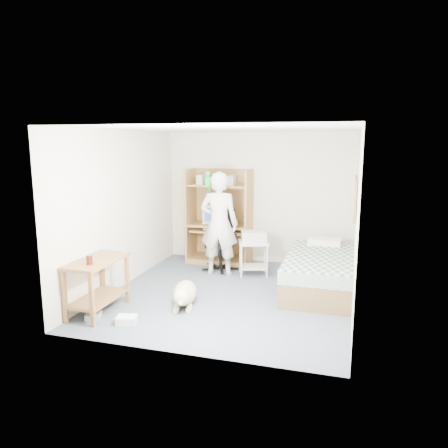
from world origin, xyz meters
name	(u,v)px	position (x,y,z in m)	size (l,w,h in m)	color
floor	(230,294)	(0.00, 0.00, 0.00)	(4.00, 4.00, 0.00)	#46525F
wall_back	(259,198)	(0.00, 2.00, 1.25)	(3.60, 0.02, 2.50)	silver
wall_right	(357,221)	(1.80, 0.00, 1.25)	(0.02, 4.00, 2.50)	silver
wall_left	(123,209)	(-1.80, 0.00, 1.25)	(0.02, 4.00, 2.50)	silver
ceiling	(231,129)	(0.00, 0.00, 2.50)	(3.60, 4.00, 0.02)	white
computer_hutch	(220,220)	(-0.70, 1.74, 0.82)	(1.20, 0.63, 1.80)	olive
bed	(320,272)	(1.30, 0.62, 0.29)	(1.02, 2.02, 0.66)	brown
side_desk	(97,278)	(-1.55, -1.20, 0.49)	(0.50, 1.00, 0.75)	brown
corkboard	(355,198)	(1.77, 0.90, 1.45)	(0.04, 0.94, 0.66)	olive
office_chair	(221,248)	(-0.53, 1.27, 0.39)	(0.62, 0.62, 1.09)	black
person	(219,224)	(-0.48, 0.96, 0.91)	(0.66, 0.43, 1.81)	silver
parrot	(208,180)	(-0.68, 0.97, 1.66)	(0.13, 0.23, 0.37)	#159422
dog	(185,293)	(-0.52, -0.60, 0.17)	(0.50, 1.01, 0.39)	#CEB28A
printer_cart	(253,253)	(0.12, 1.07, 0.40)	(0.60, 0.54, 0.60)	silver
printer	(254,236)	(0.12, 1.07, 0.69)	(0.42, 0.32, 0.18)	#B3B3AE
crt_monitor	(214,213)	(-0.82, 1.75, 0.95)	(0.45, 0.47, 0.37)	beige
keyboard	(216,229)	(-0.74, 1.58, 0.67)	(0.45, 0.16, 0.03)	beige
pencil_cup	(236,222)	(-0.36, 1.65, 0.82)	(0.08, 0.08, 0.12)	gold
drink_glass	(89,260)	(-1.50, -1.43, 0.81)	(0.08, 0.08, 0.12)	#42140A
floor_box_a	(127,320)	(-0.99, -1.44, 0.05)	(0.25, 0.20, 0.10)	white
floor_box_b	(93,315)	(-1.50, -1.42, 0.04)	(0.18, 0.22, 0.08)	beige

